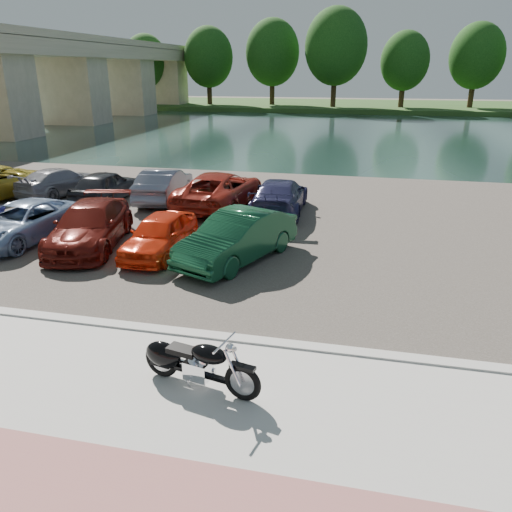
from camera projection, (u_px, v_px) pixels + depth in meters
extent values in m
plane|color=#595447|center=(207.00, 401.00, 8.63)|extent=(200.00, 200.00, 0.00)
cube|color=#BCB8B1|center=(187.00, 437.00, 7.70)|extent=(60.00, 6.00, 0.10)
cube|color=#BCB8B1|center=(237.00, 340.00, 10.44)|extent=(60.00, 0.30, 0.14)
cube|color=#3F3933|center=(298.00, 222.00, 18.67)|extent=(60.00, 18.00, 0.04)
cube|color=#172A27|center=(344.00, 133.00, 45.16)|extent=(120.00, 40.00, 0.00)
cube|color=#254217|center=(357.00, 106.00, 74.29)|extent=(120.00, 24.00, 0.60)
cube|color=tan|center=(57.00, 49.00, 48.43)|extent=(7.00, 56.00, 1.40)
cube|color=tan|center=(56.00, 38.00, 48.08)|extent=(7.00, 56.00, 0.70)
cube|color=tan|center=(73.00, 88.00, 51.52)|extent=(6.00, 4.00, 7.20)
cube|color=tan|center=(127.00, 85.00, 62.48)|extent=(6.00, 4.00, 7.20)
cube|color=tan|center=(164.00, 82.00, 73.44)|extent=(6.00, 4.00, 7.20)
cylinder|color=#322212|center=(148.00, 88.00, 72.83)|extent=(0.70, 0.70, 4.50)
ellipsoid|color=#12350E|center=(146.00, 62.00, 71.57)|extent=(6.30, 6.30, 7.56)
cylinder|color=#322212|center=(209.00, 86.00, 72.17)|extent=(0.70, 0.70, 4.95)
ellipsoid|color=#12350E|center=(208.00, 57.00, 70.78)|extent=(6.93, 6.93, 8.32)
cylinder|color=#322212|center=(272.00, 85.00, 71.51)|extent=(0.70, 0.70, 5.40)
ellipsoid|color=#12350E|center=(273.00, 52.00, 70.00)|extent=(7.56, 7.56, 9.07)
cylinder|color=#322212|center=(334.00, 84.00, 67.02)|extent=(0.70, 0.70, 5.85)
ellipsoid|color=#12350E|center=(336.00, 46.00, 65.37)|extent=(8.19, 8.19, 9.83)
cylinder|color=#322212|center=(402.00, 90.00, 66.67)|extent=(0.70, 0.70, 4.50)
ellipsoid|color=#12350E|center=(405.00, 61.00, 65.41)|extent=(6.30, 6.30, 7.56)
cylinder|color=#322212|center=(472.00, 88.00, 66.01)|extent=(0.70, 0.70, 4.95)
ellipsoid|color=#12350E|center=(477.00, 56.00, 64.62)|extent=(6.93, 6.93, 8.32)
torus|color=black|center=(243.00, 383.00, 8.39)|extent=(0.69, 0.26, 0.68)
torus|color=black|center=(162.00, 360.00, 9.05)|extent=(0.69, 0.26, 0.68)
cylinder|color=#B2B2B7|center=(243.00, 383.00, 8.39)|extent=(0.46, 0.16, 0.46)
cylinder|color=#B2B2B7|center=(162.00, 360.00, 9.05)|extent=(0.46, 0.16, 0.46)
cylinder|color=silver|center=(232.00, 368.00, 8.25)|extent=(0.33, 0.12, 0.63)
cylinder|color=silver|center=(238.00, 362.00, 8.42)|extent=(0.33, 0.12, 0.63)
cylinder|color=silver|center=(225.00, 342.00, 8.28)|extent=(0.20, 0.74, 0.04)
sphere|color=silver|center=(230.00, 348.00, 8.27)|extent=(0.19, 0.19, 0.16)
sphere|color=silver|center=(234.00, 349.00, 8.24)|extent=(0.13, 0.13, 0.11)
cube|color=black|center=(243.00, 367.00, 8.28)|extent=(0.47, 0.23, 0.06)
cube|color=black|center=(201.00, 374.00, 8.74)|extent=(1.19, 0.36, 0.08)
cube|color=silver|center=(198.00, 370.00, 8.73)|extent=(0.51, 0.41, 0.34)
cylinder|color=silver|center=(203.00, 361.00, 8.62)|extent=(0.28, 0.23, 0.27)
cylinder|color=silver|center=(193.00, 358.00, 8.70)|extent=(0.28, 0.23, 0.27)
ellipsoid|color=black|center=(209.00, 354.00, 8.51)|extent=(0.74, 0.50, 0.32)
cube|color=black|center=(183.00, 350.00, 8.75)|extent=(0.60, 0.39, 0.10)
ellipsoid|color=black|center=(163.00, 355.00, 8.98)|extent=(0.78, 0.49, 0.50)
cube|color=black|center=(161.00, 357.00, 9.03)|extent=(0.43, 0.26, 0.30)
cylinder|color=silver|center=(189.00, 367.00, 9.04)|extent=(1.09, 0.33, 0.09)
cylinder|color=silver|center=(189.00, 363.00, 9.01)|extent=(1.09, 0.33, 0.09)
cylinder|color=#B2B2B7|center=(188.00, 384.00, 8.70)|extent=(0.05, 0.14, 0.22)
imported|color=#7E96B7|center=(22.00, 222.00, 16.38)|extent=(2.60, 4.76, 1.26)
imported|color=#58120C|center=(90.00, 226.00, 15.85)|extent=(2.91, 5.03, 1.37)
imported|color=red|center=(160.00, 234.00, 15.21)|extent=(1.48, 3.64, 1.24)
imported|color=#113F25|center=(238.00, 237.00, 14.63)|extent=(3.05, 4.64, 1.44)
imported|color=#A79426|center=(3.00, 181.00, 22.13)|extent=(3.56, 5.48, 1.40)
imported|color=gray|center=(60.00, 181.00, 22.44)|extent=(2.74, 4.51, 1.22)
imported|color=black|center=(105.00, 186.00, 21.23)|extent=(1.70, 4.04, 1.36)
imported|color=slate|center=(164.00, 185.00, 21.37)|extent=(1.87, 4.37, 1.40)
imported|color=maroon|center=(220.00, 190.00, 20.31)|extent=(2.80, 5.47, 1.48)
imported|color=#292950|center=(280.00, 196.00, 19.57)|extent=(2.04, 4.73, 1.36)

